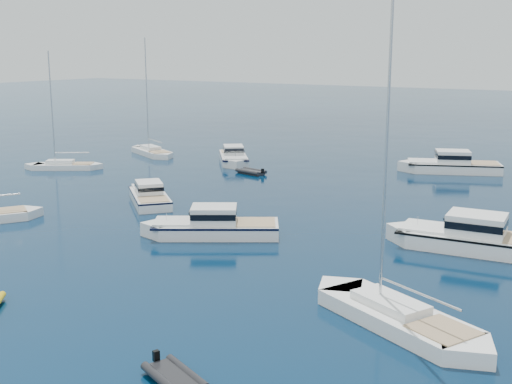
% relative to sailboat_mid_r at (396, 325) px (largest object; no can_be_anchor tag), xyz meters
% --- Properties ---
extents(ground, '(400.00, 400.00, 0.00)m').
position_rel_sailboat_mid_r_xyz_m(ground, '(-8.17, -10.83, 0.00)').
color(ground, '#082D50').
rests_on(ground, ground).
extents(motor_cruiser_left, '(10.28, 7.96, 2.67)m').
position_rel_sailboat_mid_r_xyz_m(motor_cruiser_left, '(-15.95, 7.60, 0.00)').
color(motor_cruiser_left, silver).
rests_on(motor_cruiser_left, ground).
extents(motor_cruiser_centre, '(11.85, 4.46, 3.05)m').
position_rel_sailboat_mid_r_xyz_m(motor_cruiser_centre, '(0.01, 13.69, 0.00)').
color(motor_cruiser_centre, white).
rests_on(motor_cruiser_centre, ground).
extents(motor_cruiser_far_l, '(8.37, 7.88, 2.31)m').
position_rel_sailboat_mid_r_xyz_m(motor_cruiser_far_l, '(-26.24, 13.11, 0.00)').
color(motor_cruiser_far_l, white).
rests_on(motor_cruiser_far_l, ground).
extents(motor_cruiser_distant, '(11.60, 7.48, 2.93)m').
position_rel_sailboat_mid_r_xyz_m(motor_cruiser_distant, '(-8.71, 40.12, 0.00)').
color(motor_cruiser_distant, white).
rests_on(motor_cruiser_distant, ground).
extents(motor_cruiser_horizon, '(8.01, 9.20, 2.47)m').
position_rel_sailboat_mid_r_xyz_m(motor_cruiser_horizon, '(-31.11, 33.19, 0.00)').
color(motor_cruiser_horizon, silver).
rests_on(motor_cruiser_horizon, ground).
extents(sailboat_mid_r, '(11.58, 7.59, 16.78)m').
position_rel_sailboat_mid_r_xyz_m(sailboat_mid_r, '(0.00, 0.00, 0.00)').
color(sailboat_mid_r, white).
rests_on(sailboat_mid_r, ground).
extents(sailboat_mid_l, '(8.60, 6.58, 12.84)m').
position_rel_sailboat_mid_r_xyz_m(sailboat_mid_l, '(-44.34, 20.31, 0.00)').
color(sailboat_mid_l, white).
rests_on(sailboat_mid_l, ground).
extents(sailboat_far_l, '(9.90, 6.66, 14.41)m').
position_rel_sailboat_mid_r_xyz_m(sailboat_far_l, '(-42.72, 32.73, 0.00)').
color(sailboat_far_l, white).
rests_on(sailboat_far_l, ground).
extents(tender_grey_near, '(3.49, 2.80, 0.95)m').
position_rel_sailboat_mid_r_xyz_m(tender_grey_near, '(-5.32, -9.72, 0.00)').
color(tender_grey_near, black).
rests_on(tender_grey_near, ground).
extents(tender_grey_far, '(3.57, 2.47, 0.95)m').
position_rel_sailboat_mid_r_xyz_m(tender_grey_far, '(-25.84, 28.48, 0.00)').
color(tender_grey_far, black).
rests_on(tender_grey_far, ground).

